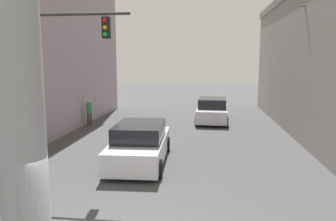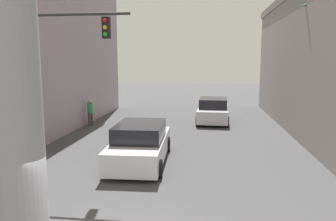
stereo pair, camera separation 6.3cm
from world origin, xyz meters
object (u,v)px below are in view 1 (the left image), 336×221
traffic_light_mast (26,60)px  car_lead (140,144)px  palm_tree_mid_right (330,55)px  pedestrian_far_left (89,110)px  car_far (212,111)px

traffic_light_mast → car_lead: bearing=22.6°
palm_tree_mid_right → traffic_light_mast: bearing=-154.5°
traffic_light_mast → pedestrian_far_left: (-0.94, 8.42, -3.05)m
pedestrian_far_left → palm_tree_mid_right: bearing=-11.7°
pedestrian_far_left → car_lead: bearing=-56.2°
traffic_light_mast → car_lead: 5.15m
car_far → car_lead: bearing=-107.8°
traffic_light_mast → car_lead: traffic_light_mast is taller
traffic_light_mast → palm_tree_mid_right: 13.33m
car_far → palm_tree_mid_right: (5.40, -5.05, 3.50)m
traffic_light_mast → palm_tree_mid_right: (12.03, 5.73, 0.22)m
car_far → palm_tree_mid_right: bearing=-43.1°
traffic_light_mast → pedestrian_far_left: size_ratio=3.39×
car_lead → car_far: bearing=72.2°
traffic_light_mast → pedestrian_far_left: 9.01m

